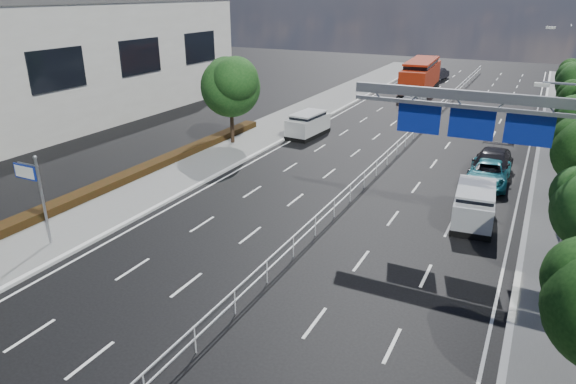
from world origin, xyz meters
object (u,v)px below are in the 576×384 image
at_px(near_car_silver, 413,99).
at_px(white_minivan, 308,124).
at_px(pedestrian_b, 570,173).
at_px(overhead_gantry, 489,120).
at_px(parked_car_teal, 488,173).
at_px(red_bus, 421,75).
at_px(near_car_dark, 438,74).
at_px(silver_minivan, 474,205).
at_px(toilet_sign, 33,184).
at_px(parked_car_dark, 491,164).

bearing_deg(near_car_silver, white_minivan, 76.84).
bearing_deg(pedestrian_b, overhead_gantry, 72.59).
bearing_deg(near_car_silver, parked_car_teal, 120.18).
distance_m(red_bus, near_car_dark, 9.53).
distance_m(near_car_silver, silver_minivan, 27.83).
height_order(toilet_sign, silver_minivan, toilet_sign).
relative_size(toilet_sign, silver_minivan, 0.94).
relative_size(near_car_silver, parked_car_dark, 0.79).
relative_size(overhead_gantry, parked_car_teal, 2.03).
xyz_separation_m(white_minivan, near_car_dark, (3.64, 33.10, -0.13)).
relative_size(near_car_silver, pedestrian_b, 2.86).
relative_size(white_minivan, silver_minivan, 0.98).
bearing_deg(parked_car_teal, pedestrian_b, 18.35).
bearing_deg(overhead_gantry, toilet_sign, -150.40).
bearing_deg(toilet_sign, pedestrian_b, 41.07).
bearing_deg(red_bus, parked_car_teal, -72.87).
distance_m(toilet_sign, near_car_silver, 38.54).
relative_size(toilet_sign, red_bus, 0.35).
bearing_deg(parked_car_dark, red_bus, 112.77).
bearing_deg(red_bus, silver_minivan, -76.20).
height_order(overhead_gantry, near_car_dark, overhead_gantry).
bearing_deg(near_car_dark, near_car_silver, 100.09).
bearing_deg(near_car_dark, pedestrian_b, 118.49).
bearing_deg(near_car_dark, parked_car_teal, 111.80).
distance_m(near_car_dark, pedestrian_b, 39.79).
height_order(red_bus, parked_car_dark, red_bus).
distance_m(near_car_silver, parked_car_dark, 20.91).
height_order(silver_minivan, parked_car_dark, silver_minivan).
relative_size(white_minivan, near_car_silver, 1.02).
bearing_deg(overhead_gantry, parked_car_teal, 91.85).
distance_m(parked_car_teal, parked_car_dark, 1.51).
bearing_deg(parked_car_dark, parked_car_teal, -88.89).
height_order(red_bus, near_car_silver, red_bus).
xyz_separation_m(parked_car_teal, pedestrian_b, (4.38, 1.54, 0.21)).
xyz_separation_m(toilet_sign, white_minivan, (3.10, 22.75, -2.01)).
relative_size(red_bus, silver_minivan, 2.64).
height_order(near_car_silver, parked_car_dark, parked_car_dark).
bearing_deg(overhead_gantry, pedestrian_b, 65.23).
relative_size(overhead_gantry, pedestrian_b, 6.61).
xyz_separation_m(red_bus, pedestrian_b, (15.26, -27.34, -0.97)).
xyz_separation_m(white_minivan, near_car_silver, (4.88, 14.89, -0.18)).
xyz_separation_m(overhead_gantry, white_minivan, (-14.59, 12.70, -4.67)).
bearing_deg(pedestrian_b, silver_minivan, 67.25).
bearing_deg(near_car_silver, overhead_gantry, 114.39).
height_order(near_car_dark, silver_minivan, silver_minivan).
xyz_separation_m(near_car_silver, near_car_dark, (-1.24, 18.21, 0.05)).
relative_size(near_car_dark, parked_car_teal, 0.97).
bearing_deg(silver_minivan, white_minivan, 136.68).
height_order(white_minivan, red_bus, red_bus).
height_order(overhead_gantry, near_car_silver, overhead_gantry).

